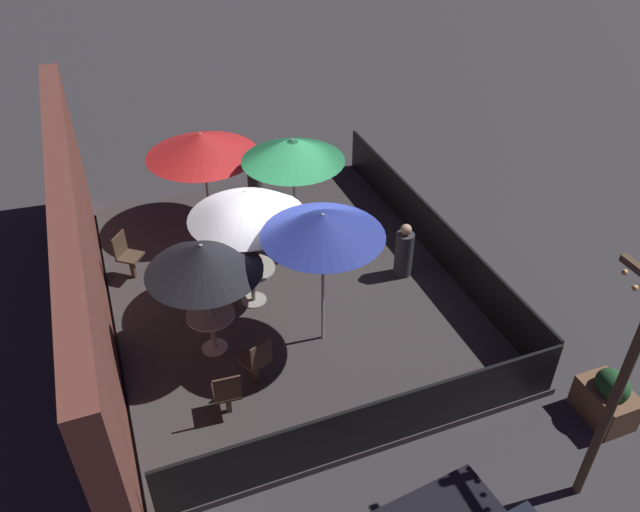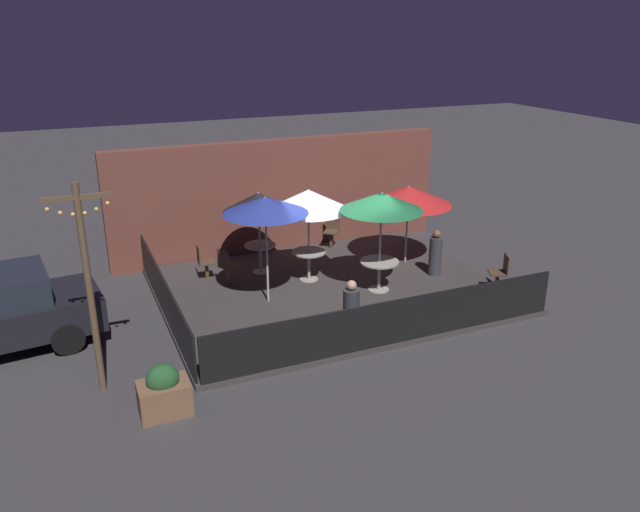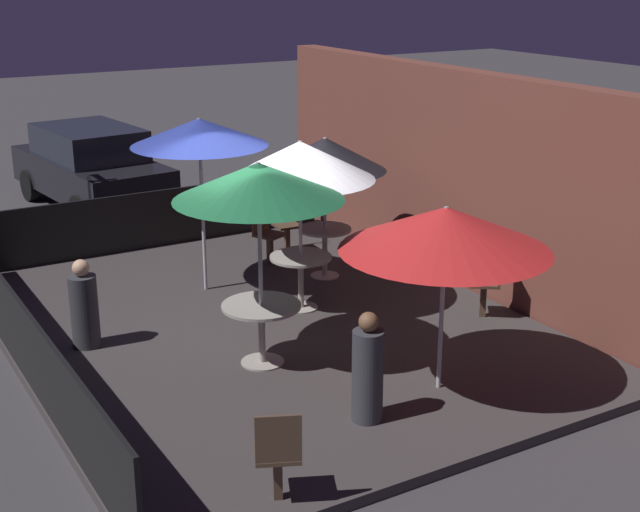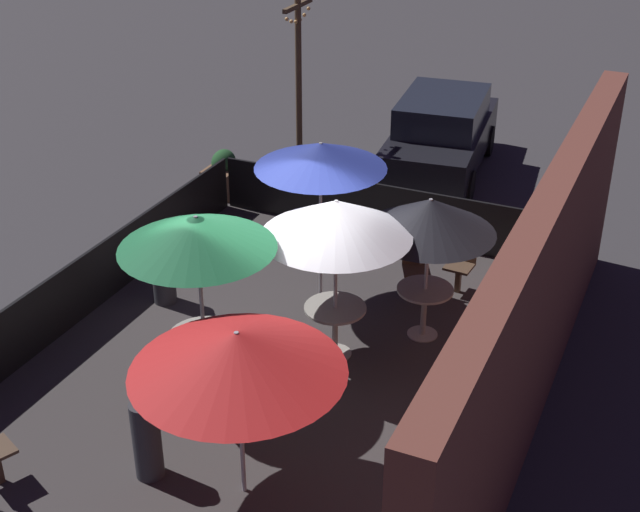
{
  "view_description": "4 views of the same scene",
  "coord_description": "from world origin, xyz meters",
  "px_view_note": "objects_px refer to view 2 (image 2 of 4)",
  "views": [
    {
      "loc": [
        -8.85,
        2.67,
        7.57
      ],
      "look_at": [
        -0.69,
        -0.45,
        1.14
      ],
      "focal_mm": 35.0,
      "sensor_mm": 36.0,
      "label": 1
    },
    {
      "loc": [
        -5.75,
        -12.76,
        6.15
      ],
      "look_at": [
        -0.24,
        -0.0,
        0.98
      ],
      "focal_mm": 35.0,
      "sensor_mm": 36.0,
      "label": 2
    },
    {
      "loc": [
        9.72,
        -4.92,
        4.64
      ],
      "look_at": [
        0.44,
        0.57,
        1.09
      ],
      "focal_mm": 50.0,
      "sensor_mm": 36.0,
      "label": 3
    },
    {
      "loc": [
        9.17,
        4.68,
        7.1
      ],
      "look_at": [
        -0.86,
        0.18,
        1.25
      ],
      "focal_mm": 50.0,
      "sensor_mm": 36.0,
      "label": 4
    }
  ],
  "objects_px": {
    "patio_umbrella_2": "(382,202)",
    "patio_chair_2": "(332,230)",
    "patron_1": "(435,255)",
    "patron_0": "(351,308)",
    "patio_umbrella_3": "(408,195)",
    "dining_table_2": "(379,267)",
    "light_post": "(88,280)",
    "patio_umbrella_4": "(265,205)",
    "patio_umbrella_1": "(258,202)",
    "planter_box": "(164,392)",
    "patio_chair_1": "(501,271)",
    "patio_chair_3": "(204,261)",
    "dining_table_0": "(309,257)",
    "patio_umbrella_0": "(308,200)",
    "dining_table_1": "(260,251)",
    "patio_chair_0": "(227,265)"
  },
  "relations": [
    {
      "from": "patron_1",
      "to": "planter_box",
      "type": "relative_size",
      "value": 1.31
    },
    {
      "from": "patio_umbrella_0",
      "to": "patio_umbrella_3",
      "type": "distance_m",
      "value": 2.89
    },
    {
      "from": "patio_umbrella_0",
      "to": "patron_0",
      "type": "distance_m",
      "value": 3.32
    },
    {
      "from": "dining_table_2",
      "to": "patio_chair_3",
      "type": "distance_m",
      "value": 4.39
    },
    {
      "from": "patio_chair_1",
      "to": "patio_umbrella_4",
      "type": "bearing_deg",
      "value": 7.19
    },
    {
      "from": "patio_chair_2",
      "to": "planter_box",
      "type": "xyz_separation_m",
      "value": [
        -5.89,
        -6.21,
        -0.24
      ]
    },
    {
      "from": "patio_umbrella_2",
      "to": "patio_chair_2",
      "type": "distance_m",
      "value": 3.69
    },
    {
      "from": "patio_umbrella_1",
      "to": "light_post",
      "type": "bearing_deg",
      "value": -137.21
    },
    {
      "from": "patio_umbrella_2",
      "to": "patron_1",
      "type": "xyz_separation_m",
      "value": [
        1.79,
        0.31,
        -1.67
      ]
    },
    {
      "from": "patio_umbrella_0",
      "to": "planter_box",
      "type": "height_order",
      "value": "patio_umbrella_0"
    },
    {
      "from": "dining_table_0",
      "to": "dining_table_2",
      "type": "height_order",
      "value": "dining_table_0"
    },
    {
      "from": "patio_umbrella_3",
      "to": "patio_chair_1",
      "type": "height_order",
      "value": "patio_umbrella_3"
    },
    {
      "from": "dining_table_1",
      "to": "patio_chair_1",
      "type": "distance_m",
      "value": 5.98
    },
    {
      "from": "patio_chair_0",
      "to": "planter_box",
      "type": "bearing_deg",
      "value": -141.7
    },
    {
      "from": "patio_umbrella_1",
      "to": "patio_chair_1",
      "type": "bearing_deg",
      "value": -34.8
    },
    {
      "from": "patio_chair_1",
      "to": "patio_umbrella_3",
      "type": "bearing_deg",
      "value": -43.33
    },
    {
      "from": "patron_0",
      "to": "patio_umbrella_3",
      "type": "bearing_deg",
      "value": -140.22
    },
    {
      "from": "patio_umbrella_2",
      "to": "dining_table_2",
      "type": "bearing_deg",
      "value": 0.0
    },
    {
      "from": "patio_umbrella_3",
      "to": "patio_umbrella_4",
      "type": "distance_m",
      "value": 4.37
    },
    {
      "from": "dining_table_1",
      "to": "patio_chair_3",
      "type": "height_order",
      "value": "patio_chair_3"
    },
    {
      "from": "patio_umbrella_0",
      "to": "patio_umbrella_3",
      "type": "relative_size",
      "value": 1.02
    },
    {
      "from": "patio_chair_2",
      "to": "patron_0",
      "type": "height_order",
      "value": "patron_0"
    },
    {
      "from": "patio_umbrella_0",
      "to": "patio_umbrella_1",
      "type": "height_order",
      "value": "patio_umbrella_0"
    },
    {
      "from": "patio_chair_1",
      "to": "patio_chair_2",
      "type": "height_order",
      "value": "patio_chair_2"
    },
    {
      "from": "patio_umbrella_4",
      "to": "dining_table_0",
      "type": "height_order",
      "value": "patio_umbrella_4"
    },
    {
      "from": "patio_umbrella_4",
      "to": "light_post",
      "type": "bearing_deg",
      "value": -150.57
    },
    {
      "from": "patio_umbrella_1",
      "to": "patron_0",
      "type": "relative_size",
      "value": 1.89
    },
    {
      "from": "patio_umbrella_1",
      "to": "planter_box",
      "type": "bearing_deg",
      "value": -123.32
    },
    {
      "from": "patio_umbrella_3",
      "to": "patio_umbrella_2",
      "type": "bearing_deg",
      "value": -138.23
    },
    {
      "from": "patio_umbrella_0",
      "to": "patio_chair_3",
      "type": "xyz_separation_m",
      "value": [
        -2.41,
        1.07,
        -1.58
      ]
    },
    {
      "from": "patron_1",
      "to": "patron_0",
      "type": "bearing_deg",
      "value": 123.16
    },
    {
      "from": "dining_table_2",
      "to": "patio_chair_2",
      "type": "distance_m",
      "value": 3.28
    },
    {
      "from": "planter_box",
      "to": "patio_umbrella_1",
      "type": "bearing_deg",
      "value": 56.68
    },
    {
      "from": "dining_table_2",
      "to": "patio_chair_1",
      "type": "relative_size",
      "value": 1.02
    },
    {
      "from": "dining_table_2",
      "to": "patio_umbrella_4",
      "type": "bearing_deg",
      "value": 170.66
    },
    {
      "from": "patio_umbrella_1",
      "to": "patio_chair_0",
      "type": "relative_size",
      "value": 2.27
    },
    {
      "from": "patio_umbrella_4",
      "to": "patron_1",
      "type": "xyz_separation_m",
      "value": [
        4.45,
        -0.13,
        -1.76
      ]
    },
    {
      "from": "patio_umbrella_0",
      "to": "patio_chair_0",
      "type": "bearing_deg",
      "value": 166.06
    },
    {
      "from": "patio_chair_2",
      "to": "planter_box",
      "type": "distance_m",
      "value": 8.56
    },
    {
      "from": "patio_umbrella_0",
      "to": "patio_chair_2",
      "type": "xyz_separation_m",
      "value": [
        1.54,
        2.01,
        -1.55
      ]
    },
    {
      "from": "patio_chair_1",
      "to": "patron_1",
      "type": "relative_size",
      "value": 0.76
    },
    {
      "from": "patio_umbrella_1",
      "to": "patio_umbrella_4",
      "type": "xyz_separation_m",
      "value": [
        -0.41,
        -1.78,
        0.42
      ]
    },
    {
      "from": "patio_umbrella_2",
      "to": "patio_umbrella_4",
      "type": "relative_size",
      "value": 0.97
    },
    {
      "from": "patio_chair_1",
      "to": "patio_chair_3",
      "type": "height_order",
      "value": "patio_chair_1"
    },
    {
      "from": "patio_umbrella_3",
      "to": "dining_table_2",
      "type": "distance_m",
      "value": 2.46
    },
    {
      "from": "patio_umbrella_0",
      "to": "patron_1",
      "type": "height_order",
      "value": "patio_umbrella_0"
    },
    {
      "from": "dining_table_2",
      "to": "patio_umbrella_1",
      "type": "bearing_deg",
      "value": 135.55
    },
    {
      "from": "dining_table_1",
      "to": "dining_table_2",
      "type": "bearing_deg",
      "value": -44.45
    },
    {
      "from": "dining_table_1",
      "to": "patio_chair_2",
      "type": "bearing_deg",
      "value": 22.87
    },
    {
      "from": "dining_table_2",
      "to": "light_post",
      "type": "xyz_separation_m",
      "value": [
        -6.55,
        -1.75,
        1.42
      ]
    }
  ]
}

